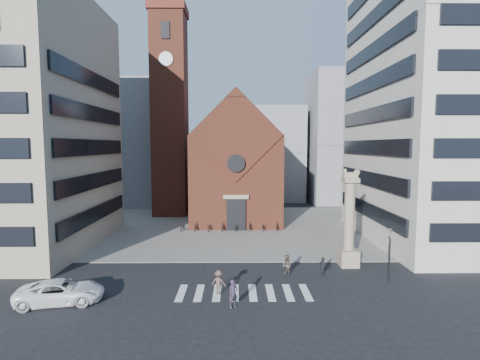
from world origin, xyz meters
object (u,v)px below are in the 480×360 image
white_car (61,292)px  pedestrian_1 (287,265)px  lion_column (349,228)px  pedestrian_0 (233,294)px  scooter_0 (183,227)px  traffic_light (390,254)px  pedestrian_2 (323,267)px

white_car → pedestrian_1: size_ratio=3.28×
lion_column → white_car: bearing=-160.8°
pedestrian_0 → scooter_0: 23.03m
scooter_0 → white_car: bearing=-94.2°
lion_column → scooter_0: 21.75m
traffic_light → white_car: (-23.97, -3.65, -1.51)m
traffic_light → scooter_0: (-18.69, 17.62, -1.78)m
white_car → scooter_0: (5.28, 21.26, -0.27)m
pedestrian_0 → pedestrian_2: pedestrian_0 is taller
white_car → pedestrian_2: pedestrian_2 is taller
pedestrian_2 → scooter_0: (-13.80, 16.25, -0.28)m
white_car → pedestrian_0: 11.81m
white_car → pedestrian_1: pedestrian_1 is taller
pedestrian_1 → pedestrian_2: pedestrian_1 is taller
pedestrian_2 → scooter_0: bearing=16.2°
pedestrian_2 → lion_column: bearing=-71.9°
white_car → pedestrian_1: 16.99m
pedestrian_0 → scooter_0: pedestrian_0 is taller
scooter_0 → pedestrian_2: bearing=-39.9°
lion_column → pedestrian_1: 6.81m
lion_column → white_car: 23.43m
white_car → pedestrian_2: bearing=-86.6°
white_car → pedestrian_0: size_ratio=2.99×
pedestrian_0 → pedestrian_2: bearing=1.1°
traffic_light → pedestrian_0: (-12.20, -4.47, -1.35)m
lion_column → pedestrian_0: lion_column is taller
traffic_light → pedestrian_1: size_ratio=2.51×
pedestrian_0 → pedestrian_2: 9.35m
white_car → scooter_0: bearing=-25.2°
pedestrian_1 → pedestrian_2: (2.92, -0.22, -0.07)m
pedestrian_1 → scooter_0: 19.39m
lion_column → pedestrian_0: size_ratio=4.62×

